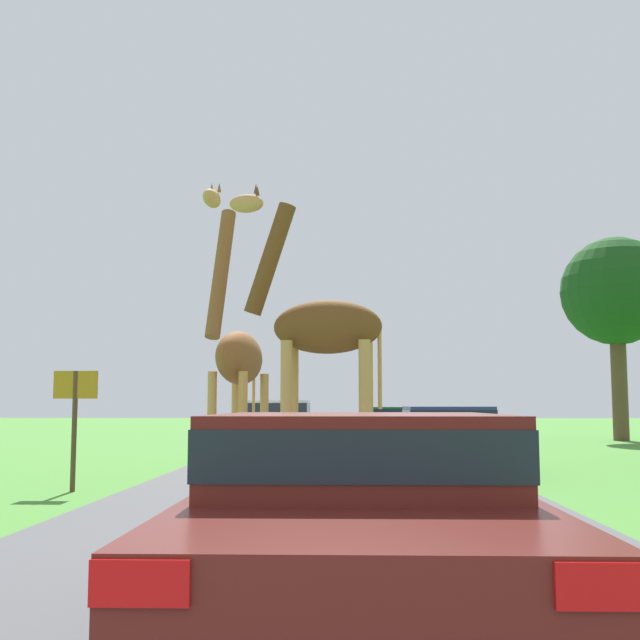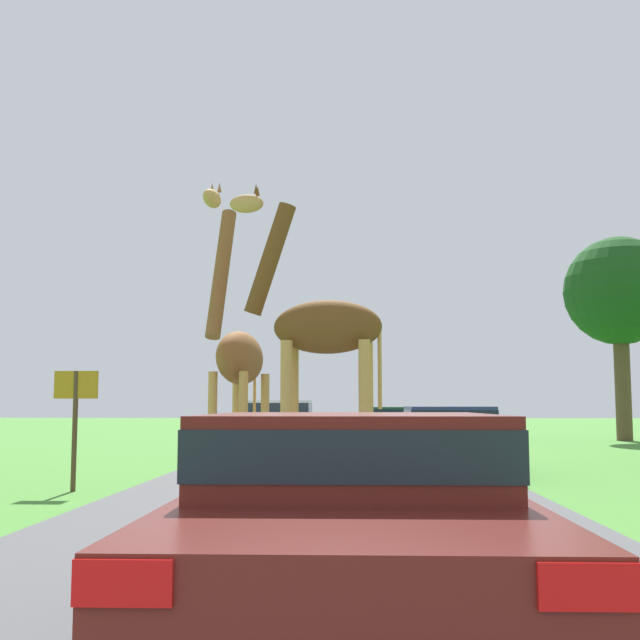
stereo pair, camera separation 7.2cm
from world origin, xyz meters
name	(u,v)px [view 1 (the left image)]	position (x,y,z in m)	size (l,w,h in m)	color
road	(337,442)	(0.00, 30.00, 0.00)	(6.46, 120.00, 0.00)	#4C4C4F
giraffe_near_road	(320,337)	(-0.09, 12.93, 2.41)	(2.50, 0.97, 4.91)	tan
giraffe_companion	(237,356)	(-1.63, 14.66, 2.22)	(1.00, 2.73, 5.07)	tan
car_lead_maroon	(359,517)	(0.38, 5.22, 0.70)	(1.84, 4.36, 1.31)	#561914
car_queue_right	(389,422)	(1.96, 30.96, 0.67)	(1.85, 3.98, 1.26)	#144C28
car_queue_left	(278,426)	(-1.47, 21.52, 0.79)	(1.79, 4.38, 1.47)	silver
car_far_ahead	(447,437)	(2.37, 16.79, 0.70)	(1.82, 4.70, 1.32)	navy
tree_left_edge	(616,293)	(10.67, 31.01, 5.59)	(4.13, 4.13, 7.73)	brown
sign_post	(75,407)	(-3.98, 13.00, 1.31)	(0.70, 0.08, 1.89)	#4C3823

